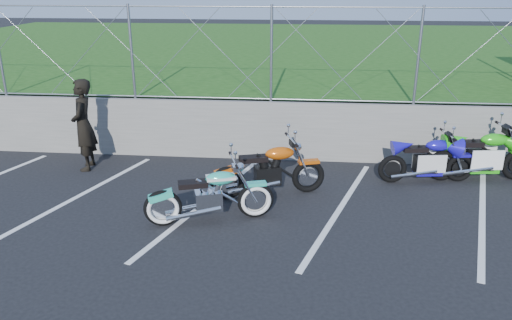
# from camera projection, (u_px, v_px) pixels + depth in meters

# --- Properties ---
(ground) EXTENTS (90.00, 90.00, 0.00)m
(ground) POSITION_uv_depth(u_px,v_px,m) (193.00, 229.00, 8.00)
(ground) COLOR black
(ground) RESTS_ON ground
(retaining_wall) EXTENTS (30.00, 0.22, 1.30)m
(retaining_wall) POSITION_uv_depth(u_px,v_px,m) (226.00, 129.00, 11.05)
(retaining_wall) COLOR #61615C
(retaining_wall) RESTS_ON ground
(grass_field) EXTENTS (30.00, 20.00, 1.30)m
(grass_field) POSITION_uv_depth(u_px,v_px,m) (263.00, 61.00, 20.41)
(grass_field) COLOR #1E4913
(grass_field) RESTS_ON ground
(chain_link_fence) EXTENTS (28.00, 0.03, 2.00)m
(chain_link_fence) POSITION_uv_depth(u_px,v_px,m) (224.00, 54.00, 10.49)
(chain_link_fence) COLOR gray
(chain_link_fence) RESTS_ON retaining_wall
(parking_lines) EXTENTS (18.29, 4.31, 0.01)m
(parking_lines) POSITION_uv_depth(u_px,v_px,m) (272.00, 205.00, 8.82)
(parking_lines) COLOR silver
(parking_lines) RESTS_ON ground
(cruiser_turquoise) EXTENTS (2.07, 0.81, 1.06)m
(cruiser_turquoise) POSITION_uv_depth(u_px,v_px,m) (211.00, 197.00, 8.12)
(cruiser_turquoise) COLOR black
(cruiser_turquoise) RESTS_ON ground
(naked_orange) EXTENTS (2.08, 0.85, 1.07)m
(naked_orange) POSITION_uv_depth(u_px,v_px,m) (270.00, 172.00, 9.10)
(naked_orange) COLOR black
(naked_orange) RESTS_ON ground
(sportbike_green) EXTENTS (2.12, 0.75, 1.10)m
(sportbike_green) POSITION_uv_depth(u_px,v_px,m) (483.00, 157.00, 9.80)
(sportbike_green) COLOR black
(sportbike_green) RESTS_ON ground
(sportbike_blue) EXTENTS (1.90, 0.68, 0.99)m
(sportbike_blue) POSITION_uv_depth(u_px,v_px,m) (428.00, 162.00, 9.72)
(sportbike_blue) COLOR black
(sportbike_blue) RESTS_ON ground
(person_standing) EXTENTS (0.57, 0.76, 1.90)m
(person_standing) POSITION_uv_depth(u_px,v_px,m) (83.00, 125.00, 10.25)
(person_standing) COLOR black
(person_standing) RESTS_ON ground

